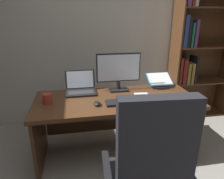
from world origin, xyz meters
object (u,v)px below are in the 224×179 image
Objects in this scene: laptop at (81,88)px; reading_stand_with_book at (160,80)px; office_chair at (148,179)px; pen at (144,96)px; monitor at (118,72)px; notepad at (142,96)px; desk at (115,111)px; open_binder at (175,100)px; coffee_mug at (47,99)px; computer_mouse at (97,103)px; bookshelf at (195,53)px; keyboard at (126,102)px.

laptop is 0.99m from reading_stand_with_book.
office_chair is 8.10× the size of pen.
monitor reaches higher than notepad.
monitor is 1.71× the size of reading_stand_with_book.
laptop reaches higher than desk.
open_binder is at bearing -32.78° from notepad.
coffee_mug is (-0.78, -0.26, -0.17)m from monitor.
reading_stand_with_book reaches higher than computer_mouse.
office_chair is at bearing -106.41° from pen.
desk is 0.78× the size of bookshelf.
bookshelf reaches higher than office_chair.
office_chair is 5.40× the size of notepad.
monitor is 0.45m from keyboard.
laptop is 0.72m from pen.
monitor is 4.94× the size of computer_mouse.
reading_stand_with_book is (0.54, 0.45, 0.06)m from keyboard.
computer_mouse is 0.80m from open_binder.
keyboard is at bearing -150.07° from pen.
notepad is (0.25, 0.93, 0.24)m from office_chair.
coffee_mug is at bearing -172.79° from desk.
office_chair is at bearing -127.33° from bookshelf.
computer_mouse is 0.53m from notepad.
bookshelf reaches higher than monitor.
monitor is 0.70m from open_binder.
computer_mouse is at bearing -151.84° from reading_stand_with_book.
bookshelf is at bearing 31.28° from computer_mouse.
office_chair is 3.34× the size of laptop.
bookshelf reaches higher than reading_stand_with_book.
keyboard reaches higher than desk.
coffee_mug is at bearing 164.62° from computer_mouse.
keyboard is (0.44, -0.40, -0.04)m from laptop.
keyboard reaches higher than pen.
reading_stand_with_book reaches higher than notepad.
desk is 3.37× the size of monitor.
reading_stand_with_book is at bearing 68.87° from office_chair.
notepad is (-0.29, 0.19, -0.01)m from open_binder.
office_chair reaches higher than pen.
pen is at bearing 150.82° from open_binder.
computer_mouse is 0.50m from coffee_mug.
bookshelf is 1.91m from computer_mouse.
computer_mouse reaches higher than pen.
desk is at bearing 44.64° from computer_mouse.
notepad is at bearing -21.72° from laptop.
office_chair is at bearing -51.09° from coffee_mug.
coffee_mug is (-1.02, -0.00, 0.04)m from pen.
coffee_mug is (-1.33, -0.32, -0.02)m from reading_stand_with_book.
bookshelf reaches higher than pen.
laptop is at bearing 112.71° from office_chair.
open_binder is (0.80, -0.05, -0.01)m from computer_mouse.
monitor is 0.54m from computer_mouse.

